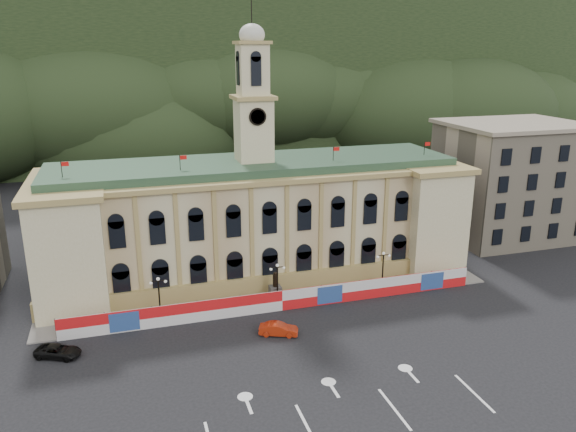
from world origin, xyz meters
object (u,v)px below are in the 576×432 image
object	(u,v)px
statue	(275,291)
red_sedan	(278,329)
lamp_center	(277,280)
black_suv	(58,351)

from	to	relation	value
statue	red_sedan	distance (m)	8.86
lamp_center	black_suv	size ratio (longest dim) A/B	1.02
statue	lamp_center	xyz separation A→B (m)	(0.00, -1.00, 1.89)
statue	lamp_center	bearing A→B (deg)	-90.00
red_sedan	black_suv	size ratio (longest dim) A/B	0.89
lamp_center	black_suv	distance (m)	25.27
lamp_center	red_sedan	distance (m)	8.22
statue	lamp_center	size ratio (longest dim) A/B	0.72
black_suv	statue	bearing A→B (deg)	-51.16
statue	red_sedan	world-z (taller)	statue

